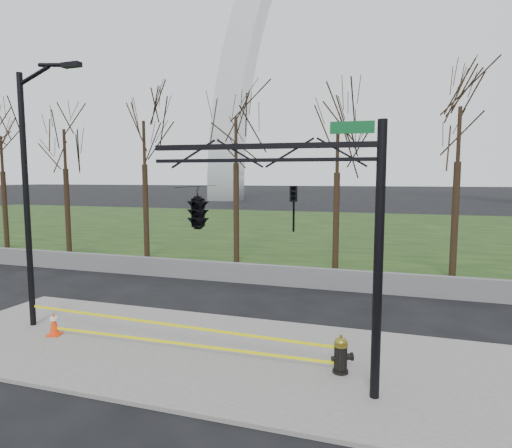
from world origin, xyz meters
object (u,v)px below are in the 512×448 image
(traffic_signal_mast, at_px, (230,208))
(traffic_cone, at_px, (54,323))
(street_light, at_px, (31,182))
(fire_hydrant, at_px, (341,355))

(traffic_signal_mast, bearing_deg, traffic_cone, 165.56)
(traffic_cone, xyz_separation_m, street_light, (-1.12, 0.53, 4.23))
(traffic_cone, distance_m, traffic_signal_mast, 7.24)
(fire_hydrant, relative_size, traffic_cone, 1.30)
(street_light, bearing_deg, traffic_cone, -23.41)
(traffic_signal_mast, bearing_deg, fire_hydrant, 22.57)
(street_light, height_order, traffic_signal_mast, street_light)
(street_light, distance_m, traffic_signal_mast, 7.45)
(traffic_cone, bearing_deg, street_light, 154.45)
(traffic_cone, height_order, street_light, street_light)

